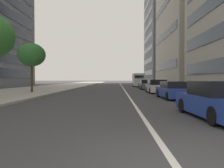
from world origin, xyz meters
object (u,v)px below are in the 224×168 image
Objects in this scene: car_far_down_avenue at (146,85)px; delivery_van_ahead at (138,80)px; car_lead_in_lane at (219,101)px; street_tree_mid_sidewalk at (32,55)px; car_following_behind at (174,90)px; car_approaching_light at (157,87)px.

delivery_van_ahead reaches higher than car_far_down_avenue.
car_far_down_avenue is (24.12, -0.45, -0.01)m from car_lead_in_lane.
street_tree_mid_sidewalk reaches higher than delivery_van_ahead.
car_following_behind is 1.13× the size of car_approaching_light.
street_tree_mid_sidewalk is (-1.53, 12.74, 3.23)m from car_approaching_light.
delivery_van_ahead reaches higher than car_following_behind.
car_lead_in_lane is 0.93× the size of car_far_down_avenue.
car_lead_in_lane is at bearing 174.93° from car_following_behind.
delivery_van_ahead is at bearing 0.18° from car_far_down_avenue.
car_approaching_light reaches higher than car_following_behind.
car_lead_in_lane reaches higher than car_following_behind.
car_lead_in_lane is at bearing 178.44° from car_approaching_light.
car_approaching_light reaches higher than car_lead_in_lane.
delivery_van_ahead is 1.04× the size of street_tree_mid_sidewalk.
car_approaching_light is 0.82× the size of delivery_van_ahead.
car_approaching_light is 13.23m from street_tree_mid_sidewalk.
car_far_down_avenue is 10.99m from delivery_van_ahead.
car_following_behind is 0.95× the size of street_tree_mid_sidewalk.
delivery_van_ahead is (19.88, 0.04, 0.70)m from car_approaching_light.
car_far_down_avenue is at bearing -178.76° from delivery_van_ahead.
street_tree_mid_sidewalk is at bearing 65.95° from car_following_behind.
car_following_behind is 0.92× the size of delivery_van_ahead.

